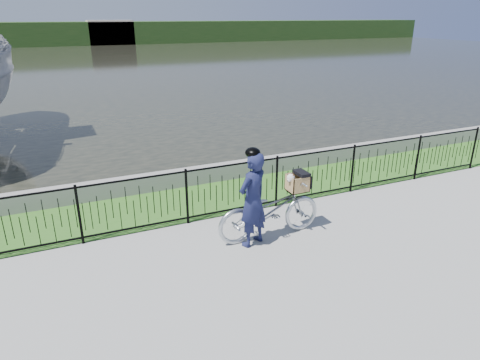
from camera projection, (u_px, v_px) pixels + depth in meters
name	position (u px, v px, depth m)	size (l,w,h in m)	color
ground	(270.00, 250.00, 7.60)	(120.00, 120.00, 0.00)	gray
grass_strip	(217.00, 197.00, 9.81)	(60.00, 2.00, 0.01)	#32641F
water	(85.00, 65.00, 35.68)	(120.00, 120.00, 0.00)	#28281E
quay_wall	(202.00, 175.00, 10.59)	(60.00, 0.30, 0.40)	gray
fence	(234.00, 189.00, 8.75)	(14.00, 0.06, 1.15)	black
far_treeline	(64.00, 34.00, 58.11)	(120.00, 6.00, 3.00)	#233E18
far_building_right	(111.00, 33.00, 59.09)	(6.00, 3.00, 3.20)	#AB9D89
bicycle_rig	(270.00, 209.00, 7.88)	(2.05, 0.72, 1.22)	#B5BBC2
cyclist	(253.00, 198.00, 7.49)	(0.75, 0.64, 1.81)	#161A3E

